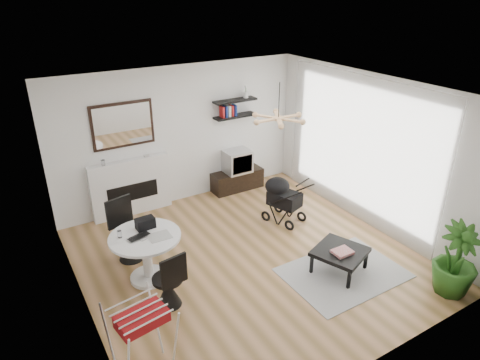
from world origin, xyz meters
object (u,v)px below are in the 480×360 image
crt_tv (237,161)px  coffee_table (340,252)px  tv_console (237,180)px  dining_table (146,251)px  stroller (282,201)px  potted_plant (456,260)px  fireplace (130,181)px  drying_rack (143,339)px

crt_tv → coffee_table: (-0.14, -3.28, -0.32)m
tv_console → crt_tv: 0.44m
coffee_table → tv_console: bearing=87.5°
tv_console → coffee_table: tv_console is taller
crt_tv → dining_table: 3.33m
tv_console → stroller: size_ratio=1.21×
tv_console → crt_tv: (-0.01, -0.00, 0.44)m
stroller → potted_plant: potted_plant is taller
dining_table → crt_tv: bearing=35.9°
crt_tv → dining_table: crt_tv is taller
fireplace → drying_rack: size_ratio=2.36×
tv_console → potted_plant: bearing=-78.7°
tv_console → drying_rack: size_ratio=1.22×
fireplace → coffee_table: bearing=-58.3°
tv_console → potted_plant: size_ratio=1.03×
crt_tv → potted_plant: potted_plant is taller
fireplace → tv_console: (2.25, -0.13, -0.48)m
fireplace → dining_table: size_ratio=2.09×
fireplace → tv_console: bearing=-3.3°
fireplace → tv_console: size_ratio=1.94×
tv_console → crt_tv: size_ratio=2.07×
crt_tv → tv_console: bearing=20.5°
fireplace → potted_plant: 5.56m
drying_rack → dining_table: bearing=59.7°
crt_tv → coffee_table: crt_tv is taller
dining_table → stroller: (2.74, 0.41, -0.10)m
dining_table → potted_plant: bearing=-34.8°
fireplace → tv_console: fireplace is taller
crt_tv → potted_plant: 4.55m
tv_console → coffee_table: bearing=-92.5°
dining_table → stroller: stroller is taller
tv_console → crt_tv: crt_tv is taller
coffee_table → dining_table: bearing=152.7°
crt_tv → drying_rack: drying_rack is taller
stroller → potted_plant: size_ratio=0.85×
tv_console → stroller: stroller is taller
crt_tv → stroller: (0.05, -1.55, -0.26)m
crt_tv → dining_table: bearing=-144.1°
stroller → coffee_table: 1.74m
stroller → coffee_table: stroller is taller
drying_rack → potted_plant: potted_plant is taller
drying_rack → coffee_table: (3.18, 0.27, -0.15)m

